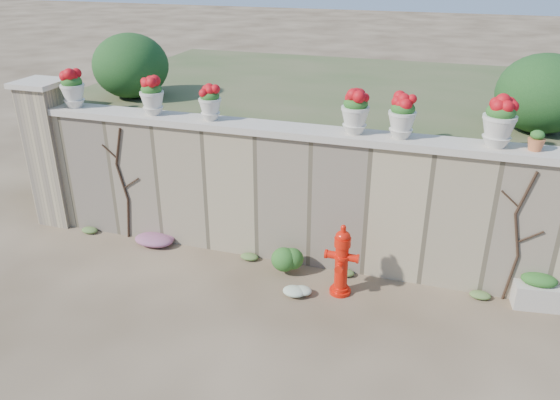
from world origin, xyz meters
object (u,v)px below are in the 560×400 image
(terracotta_pot, at_px, (536,141))
(planter_box, at_px, (537,291))
(fire_hydrant, at_px, (342,260))
(urn_pot_0, at_px, (73,89))

(terracotta_pot, bearing_deg, planter_box, -36.23)
(planter_box, distance_m, terracotta_pot, 2.03)
(fire_hydrant, height_order, planter_box, fire_hydrant)
(terracotta_pot, bearing_deg, fire_hydrant, -161.21)
(planter_box, height_order, urn_pot_0, urn_pot_0)
(planter_box, relative_size, terracotta_pot, 2.51)
(fire_hydrant, bearing_deg, terracotta_pot, 19.42)
(fire_hydrant, relative_size, planter_box, 1.68)
(fire_hydrant, distance_m, urn_pot_0, 4.97)
(planter_box, xyz_separation_m, urn_pot_0, (-7.12, 0.25, 2.16))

